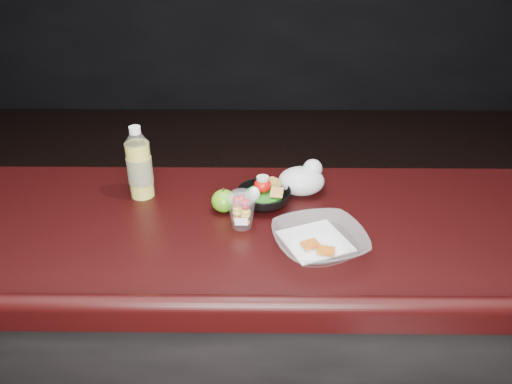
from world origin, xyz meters
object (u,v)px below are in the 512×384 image
Objects in this scene: lemonade_bottle at (140,168)px; takeout_bowl at (319,242)px; fruit_cup at (242,208)px; snack_bowl at (264,196)px; green_apple at (224,201)px.

lemonade_bottle is 0.79× the size of takeout_bowl.
snack_bowl is at bearing 62.34° from fruit_cup.
lemonade_bottle reaches higher than snack_bowl.
takeout_bowl is at bearing -37.22° from green_apple.
snack_bowl is at bearing 16.79° from green_apple.
snack_bowl is (0.12, 0.04, -0.00)m from green_apple.
takeout_bowl is (0.20, -0.12, -0.03)m from fruit_cup.
fruit_cup is 0.39× the size of takeout_bowl.
takeout_bowl is at bearing -28.95° from lemonade_bottle.
green_apple is 0.33m from takeout_bowl.
green_apple is (0.26, -0.09, -0.06)m from lemonade_bottle.
green_apple is at bearing 124.49° from fruit_cup.
lemonade_bottle is 0.59m from takeout_bowl.
fruit_cup is 1.50× the size of green_apple.
snack_bowl is at bearing 121.63° from takeout_bowl.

